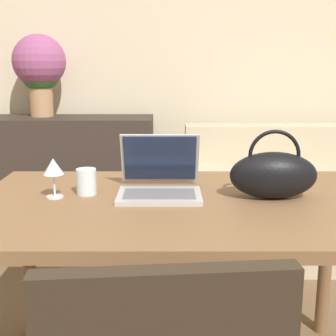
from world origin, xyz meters
name	(u,v)px	position (x,y,z in m)	size (l,w,h in m)	color
wall_back	(183,49)	(0.00, 2.73, 1.35)	(10.00, 0.06, 2.70)	beige
dining_table	(178,222)	(-0.08, 0.73, 0.69)	(1.49, 0.92, 0.77)	brown
couch	(304,209)	(0.80, 2.13, 0.28)	(1.62, 0.83, 0.82)	#C1B293
sideboard	(63,178)	(-0.88, 2.41, 0.44)	(1.28, 0.40, 0.88)	#332823
laptop	(158,177)	(-0.16, 0.84, 0.83)	(0.31, 0.31, 0.22)	#ADADB2
drinking_glass	(85,182)	(-0.43, 0.81, 0.82)	(0.07, 0.07, 0.10)	silver
wine_glass	(52,169)	(-0.54, 0.76, 0.88)	(0.07, 0.07, 0.15)	silver
handbag	(272,174)	(0.25, 0.76, 0.86)	(0.32, 0.14, 0.25)	black
flower_vase	(38,67)	(-1.02, 2.46, 1.22)	(0.37, 0.37, 0.57)	tan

